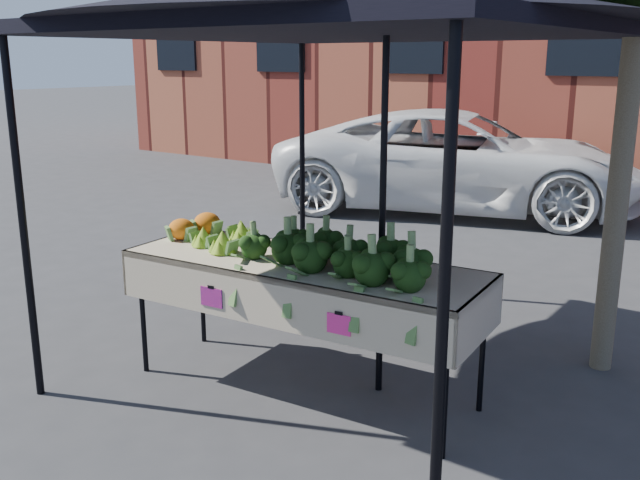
{
  "coord_description": "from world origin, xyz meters",
  "views": [
    {
      "loc": [
        2.76,
        -3.5,
        2.17
      ],
      "look_at": [
        0.09,
        0.2,
        1.0
      ],
      "focal_mm": 39.9,
      "sensor_mm": 36.0,
      "label": 1
    }
  ],
  "objects_px": {
    "canopy": "(344,182)",
    "table": "(302,327)",
    "vehicle": "(465,25)",
    "street_tree": "(632,61)"
  },
  "relations": [
    {
      "from": "table",
      "to": "canopy",
      "type": "bearing_deg",
      "value": 80.29
    },
    {
      "from": "table",
      "to": "canopy",
      "type": "distance_m",
      "value": 1.0
    },
    {
      "from": "canopy",
      "to": "vehicle",
      "type": "xyz_separation_m",
      "value": [
        -1.78,
        5.64,
        1.24
      ]
    },
    {
      "from": "street_tree",
      "to": "table",
      "type": "bearing_deg",
      "value": -134.58
    },
    {
      "from": "vehicle",
      "to": "street_tree",
      "type": "xyz_separation_m",
      "value": [
        3.24,
        -4.46,
        -0.46
      ]
    },
    {
      "from": "table",
      "to": "vehicle",
      "type": "bearing_deg",
      "value": 105.9
    },
    {
      "from": "canopy",
      "to": "street_tree",
      "type": "relative_size",
      "value": 0.73
    },
    {
      "from": "vehicle",
      "to": "table",
      "type": "bearing_deg",
      "value": 178.38
    },
    {
      "from": "table",
      "to": "street_tree",
      "type": "distance_m",
      "value": 2.77
    },
    {
      "from": "canopy",
      "to": "table",
      "type": "bearing_deg",
      "value": -99.71
    }
  ]
}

